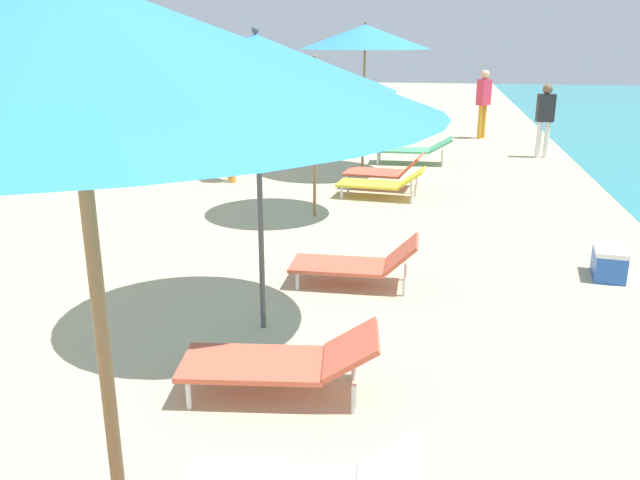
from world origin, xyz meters
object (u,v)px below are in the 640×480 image
Objects in this scene: cooler_box at (609,262)px; beach_ball at (326,148)px; lounger_fourth_shoreside at (382,182)px; lounger_farthest_shoreside at (414,149)px; person_walking_near at (230,130)px; lounger_farthest_inland at (385,171)px; umbrella_second at (70,44)px; umbrella_fourth at (314,72)px; umbrella_third at (256,63)px; umbrella_farthest at (365,37)px; person_walking_far at (545,114)px; lounger_third_inland at (282,360)px; person_walking_mid at (484,97)px; lounger_third_shoreside at (357,262)px.

cooler_box is 1.71× the size of beach_ball.
lounger_farthest_shoreside reaches higher than lounger_fourth_shoreside.
lounger_farthest_shoreside is 1.04× the size of person_walking_near.
lounger_farthest_inland is at bearing -83.97° from lounger_fourth_shoreside.
person_walking_near reaches higher than lounger_farthest_inland.
umbrella_fourth is (-0.66, 7.44, -0.46)m from umbrella_second.
umbrella_farthest is at bearing 89.35° from umbrella_third.
umbrella_third reaches higher than beach_ball.
person_walking_near is at bearing 6.11° from lounger_farthest_inland.
umbrella_second is 7.48m from umbrella_fourth.
lounger_farthest_inland is (-0.40, -2.39, -0.01)m from lounger_farthest_shoreside.
lounger_farthest_inland is 2.91m from person_walking_near.
umbrella_second is 13.67m from person_walking_far.
lounger_third_inland is 0.94× the size of lounger_farthest_shoreside.
person_walking_mid is at bearing 94.53° from cooler_box.
lounger_farthest_inland is 4.87m from person_walking_far.
lounger_fourth_shoreside is at bearing -66.57° from person_walking_mid.
lounger_fourth_shoreside is 2.53× the size of cooler_box.
person_walking_far reaches higher than beach_ball.
umbrella_third is at bearing -150.56° from cooler_box.
umbrella_fourth is 3.39m from umbrella_farthest.
lounger_farthest_shoreside reaches higher than cooler_box.
umbrella_second is at bearing 86.46° from lounger_farthest_shoreside.
umbrella_fourth reaches higher than lounger_third_shoreside.
lounger_third_shoreside is at bearing -70.34° from umbrella_fourth.
umbrella_second reaches higher than lounger_farthest_shoreside.
person_walking_far is 4.73× the size of beach_ball.
lounger_fourth_shoreside is 1.04× the size of lounger_farthest_inland.
lounger_farthest_inland is (0.19, 7.12, 0.03)m from lounger_third_inland.
beach_ball is at bearing 119.54° from umbrella_farthest.
lounger_farthest_inland reaches higher than lounger_farthest_shoreside.
umbrella_third is at bearing 90.82° from lounger_farthest_inland.
person_walking_near reaches higher than cooler_box.
person_walking_near is 4.64× the size of beach_ball.
umbrella_second reaches higher than person_walking_mid.
person_walking_near is at bearing 35.43° from lounger_farthest_shoreside.
lounger_third_shoreside is 0.48× the size of umbrella_farthest.
lounger_third_shoreside reaches higher than lounger_fourth_shoreside.
lounger_farthest_inland is at bearing -66.65° from umbrella_farthest.
umbrella_farthest reaches higher than cooler_box.
person_walking_mid is (4.84, 6.27, 0.13)m from person_walking_near.
person_walking_near is (-2.85, 0.81, 0.67)m from lounger_fourth_shoreside.
person_walking_near is at bearing -151.52° from umbrella_farthest.
lounger_third_inland is at bearing -82.17° from umbrella_fourth.
lounger_third_inland is at bearing -82.27° from beach_ball.
lounger_farthest_shoreside is at bearing -19.53° from beach_ball.
lounger_fourth_shoreside is 0.90× the size of lounger_farthest_shoreside.
person_walking_mid is at bearing 18.29° from person_walking_far.
umbrella_farthest reaches higher than lounger_farthest_shoreside.
umbrella_second is at bearing 93.71° from lounger_fourth_shoreside.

